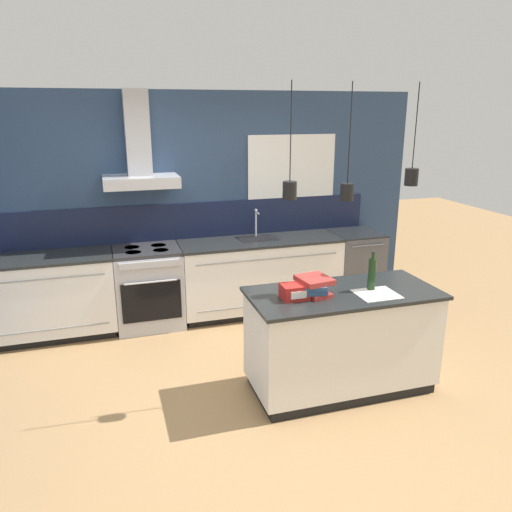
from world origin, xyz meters
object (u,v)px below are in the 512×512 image
(book_stack, at_px, (314,285))
(red_supply_box, at_px, (295,292))
(oven_range, at_px, (149,287))
(dishwasher, at_px, (354,267))
(bottle_on_island, at_px, (372,274))

(book_stack, xyz_separation_m, red_supply_box, (-0.18, -0.04, -0.02))
(oven_range, xyz_separation_m, dishwasher, (2.58, 0.00, -0.00))
(red_supply_box, bearing_deg, dishwasher, 50.48)
(red_supply_box, bearing_deg, bottle_on_island, -0.10)
(bottle_on_island, distance_m, book_stack, 0.52)
(dishwasher, relative_size, book_stack, 2.78)
(oven_range, relative_size, bottle_on_island, 2.66)
(dishwasher, distance_m, book_stack, 2.38)
(oven_range, height_order, book_stack, book_stack)
(book_stack, distance_m, red_supply_box, 0.19)
(dishwasher, distance_m, bottle_on_island, 2.17)
(bottle_on_island, xyz_separation_m, book_stack, (-0.52, 0.04, -0.06))
(dishwasher, distance_m, red_supply_box, 2.51)
(bottle_on_island, bearing_deg, red_supply_box, 179.90)
(dishwasher, xyz_separation_m, book_stack, (-1.38, -1.86, 0.54))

